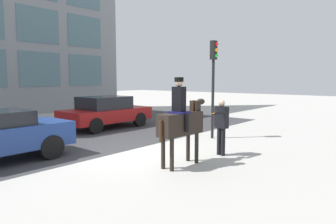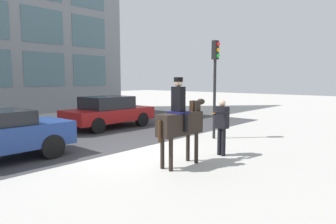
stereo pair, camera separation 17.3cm
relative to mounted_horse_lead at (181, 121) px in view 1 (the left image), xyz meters
The scene contains 6 objects.
ground_plane 2.24m from the mounted_horse_lead, 89.48° to the left, with size 80.00×80.00×0.00m, color #B2AFA8.
road_surface 6.74m from the mounted_horse_lead, 89.85° to the left, with size 20.27×8.50×0.01m.
mounted_horse_lead is the anchor object (origin of this frame).
pedestrian_bystander 1.69m from the mounted_horse_lead, ahead, with size 0.87×0.44×1.71m.
street_car_far_lane 7.18m from the mounted_horse_lead, 68.20° to the left, with size 4.28×2.08×1.52m.
traffic_light 4.26m from the mounted_horse_lead, 19.71° to the left, with size 0.24×0.29×3.82m.
Camera 1 is at (-6.33, -6.76, 2.34)m, focal length 32.00 mm.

